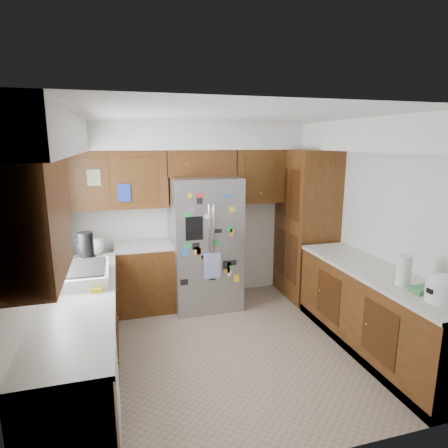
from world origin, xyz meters
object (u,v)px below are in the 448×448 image
at_px(pantry, 306,225).
at_px(fridge, 205,243).
at_px(rice_cooker, 443,288).
at_px(paper_towel, 404,270).

height_order(pantry, fridge, pantry).
distance_m(fridge, rice_cooker, 2.90).
height_order(fridge, rice_cooker, fridge).
xyz_separation_m(fridge, paper_towel, (1.45, -2.08, 0.17)).
relative_size(pantry, fridge, 1.19).
distance_m(fridge, paper_towel, 2.54).
bearing_deg(fridge, pantry, -2.06).
relative_size(pantry, paper_towel, 7.30).
distance_m(pantry, rice_cooker, 2.43).
bearing_deg(paper_towel, fridge, 124.83).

